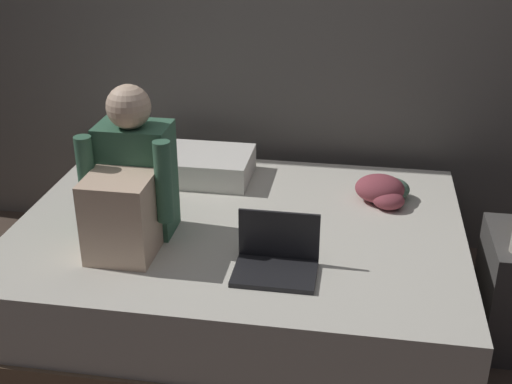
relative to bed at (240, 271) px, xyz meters
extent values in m
plane|color=#47382D|center=(0.20, -0.30, -0.25)|extent=(8.00, 8.00, 0.00)
cube|color=#7A6047|center=(0.00, 0.00, -0.15)|extent=(2.00, 1.50, 0.20)
cube|color=beige|center=(0.00, 0.00, 0.10)|extent=(1.96, 1.46, 0.31)
cube|color=#38664C|center=(-0.41, -0.13, 0.50)|extent=(0.30, 0.20, 0.48)
sphere|color=beige|center=(-0.41, -0.16, 0.82)|extent=(0.18, 0.18, 0.18)
cube|color=beige|center=(-0.41, -0.35, 0.43)|extent=(0.26, 0.24, 0.34)
cylinder|color=#38664C|center=(-0.57, -0.27, 0.56)|extent=(0.07, 0.07, 0.34)
cylinder|color=#38664C|center=(-0.25, -0.27, 0.56)|extent=(0.07, 0.07, 0.34)
cube|color=black|center=(0.22, -0.41, 0.27)|extent=(0.32, 0.22, 0.02)
cube|color=black|center=(0.22, -0.30, 0.38)|extent=(0.32, 0.01, 0.20)
cube|color=#8CB2EA|center=(0.22, -0.30, 0.38)|extent=(0.29, 0.00, 0.18)
cube|color=silver|center=(-0.31, 0.45, 0.32)|extent=(0.56, 0.36, 0.13)
ellipsoid|color=#4C6B56|center=(0.66, 0.35, 0.31)|extent=(0.18, 0.16, 0.10)
ellipsoid|color=#4C6B56|center=(0.62, 0.33, 0.30)|extent=(0.15, 0.13, 0.08)
ellipsoid|color=#8E3D47|center=(0.65, 0.25, 0.30)|extent=(0.15, 0.13, 0.08)
ellipsoid|color=#8E3D47|center=(0.61, 0.32, 0.32)|extent=(0.23, 0.20, 0.13)
camera|label=1|loc=(0.50, -2.58, 1.65)|focal=46.91mm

